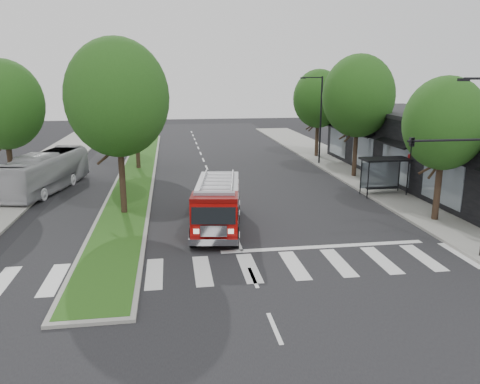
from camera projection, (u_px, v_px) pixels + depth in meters
The scene contains 15 objects.
ground at pixel (239, 244), 22.91m from camera, with size 140.00×140.00×0.00m, color black.
sidewalk_right at pixel (387, 187), 34.29m from camera, with size 5.00×80.00×0.15m, color gray.
median at pixel (137, 173), 39.31m from camera, with size 3.00×50.00×0.15m.
storefront_row at pixel (448, 153), 34.35m from camera, with size 8.00×30.00×5.00m, color black.
bus_shelter at pixel (384, 166), 31.85m from camera, with size 3.20×1.60×2.61m.
tree_right_near at pixel (444, 124), 25.16m from camera, with size 4.40×4.40×8.05m.
tree_right_mid at pixel (358, 96), 36.44m from camera, with size 5.60×5.60×9.72m.
tree_right_far at pixel (318, 99), 46.20m from camera, with size 5.00×5.00×8.73m.
tree_median_near at pixel (117, 98), 26.17m from camera, with size 5.80×5.80×10.16m.
tree_median_far at pixel (135, 95), 39.69m from camera, with size 5.60×5.60×9.72m.
tree_left_mid at pixel (3, 105), 30.94m from camera, with size 5.20×5.20×9.16m.
streetlight_right_near at pixel (475, 157), 19.81m from camera, with size 4.08×0.22×8.00m.
streetlight_right_far at pixel (319, 116), 42.52m from camera, with size 2.11×0.20×8.00m.
fire_engine at pixel (217, 205), 25.10m from camera, with size 3.39×7.93×2.66m.
city_bus at pixel (45, 172), 33.15m from camera, with size 2.33×9.97×2.78m, color #B6B6BB.
Camera 1 is at (-3.15, -21.39, 7.98)m, focal length 35.00 mm.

